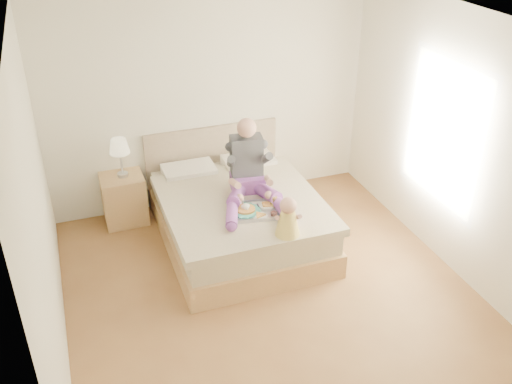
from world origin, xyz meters
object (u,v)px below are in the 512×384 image
object	(u,v)px
tray	(255,209)
baby	(288,219)
nightstand	(124,199)
bed	(237,214)
adult	(250,174)

from	to	relation	value
tray	baby	xyz separation A→B (m)	(0.16, -0.50, 0.14)
nightstand	tray	world-z (taller)	tray
nightstand	baby	xyz separation A→B (m)	(1.39, -1.77, 0.47)
nightstand	tray	bearing A→B (deg)	-46.53
bed	adult	xyz separation A→B (m)	(0.12, -0.12, 0.55)
adult	tray	bearing A→B (deg)	-90.67
tray	baby	distance (m)	0.54
tray	nightstand	bearing A→B (deg)	144.24
adult	nightstand	bearing A→B (deg)	153.45
adult	tray	world-z (taller)	adult
adult	baby	world-z (taller)	adult
bed	tray	world-z (taller)	bed
tray	bed	bearing A→B (deg)	107.38
nightstand	adult	bearing A→B (deg)	-35.77
adult	baby	bearing A→B (deg)	-74.77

